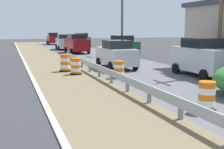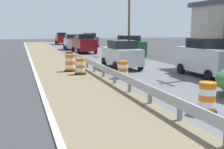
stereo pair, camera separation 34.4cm
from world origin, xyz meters
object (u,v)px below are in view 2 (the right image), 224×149
(traffic_barrel_close, at_px, (207,99))
(car_distant_a, at_px, (129,46))
(utility_pole_mid, at_px, (129,20))
(car_distant_b, at_px, (121,54))
(traffic_barrel_farther, at_px, (70,64))
(traffic_barrel_mid, at_px, (123,70))
(car_trailing_near_lane, at_px, (90,40))
(car_lead_far_lane, at_px, (61,39))
(car_mid_far_lane, at_px, (209,58))
(traffic_barrel_far, at_px, (80,67))
(car_lead_near_lane, at_px, (72,42))
(car_trailing_far_lane, at_px, (84,43))

(traffic_barrel_close, relative_size, car_distant_a, 0.25)
(car_distant_a, relative_size, utility_pole_mid, 0.60)
(car_distant_b, bearing_deg, utility_pole_mid, -23.51)
(traffic_barrel_farther, bearing_deg, traffic_barrel_mid, -55.73)
(traffic_barrel_close, relative_size, utility_pole_mid, 0.15)
(traffic_barrel_mid, bearing_deg, car_trailing_near_lane, 80.19)
(car_lead_far_lane, xyz_separation_m, car_mid_far_lane, (3.27, -37.43, 0.07))
(traffic_barrel_mid, relative_size, car_distant_b, 0.23)
(traffic_barrel_far, relative_size, car_lead_near_lane, 0.25)
(car_distant_b, bearing_deg, car_distant_a, -24.31)
(car_trailing_far_lane, xyz_separation_m, utility_pole_mid, (3.89, -4.31, 2.58))
(car_distant_b, bearing_deg, car_lead_far_lane, 0.42)
(car_mid_far_lane, bearing_deg, car_distant_b, -142.74)
(traffic_barrel_farther, height_order, car_lead_near_lane, car_lead_near_lane)
(car_lead_near_lane, bearing_deg, car_distant_b, -177.61)
(traffic_barrel_close, bearing_deg, car_trailing_near_lane, 82.69)
(traffic_barrel_close, relative_size, traffic_barrel_mid, 1.06)
(car_mid_far_lane, relative_size, utility_pole_mid, 0.62)
(traffic_barrel_close, distance_m, traffic_barrel_mid, 7.15)
(traffic_barrel_far, height_order, car_distant_b, car_distant_b)
(traffic_barrel_mid, bearing_deg, traffic_barrel_far, 134.00)
(traffic_barrel_close, relative_size, car_mid_far_lane, 0.24)
(traffic_barrel_mid, relative_size, car_mid_far_lane, 0.23)
(car_lead_near_lane, relative_size, car_trailing_near_lane, 0.98)
(car_lead_far_lane, bearing_deg, car_distant_b, -179.95)
(car_trailing_near_lane, distance_m, car_trailing_far_lane, 11.17)
(traffic_barrel_close, bearing_deg, traffic_barrel_far, 104.26)
(traffic_barrel_far, xyz_separation_m, car_trailing_far_lane, (3.58, 15.21, 0.65))
(car_mid_far_lane, xyz_separation_m, utility_pole_mid, (0.56, 14.07, 2.56))
(car_lead_far_lane, height_order, car_trailing_far_lane, car_trailing_far_lane)
(car_distant_a, bearing_deg, car_trailing_near_lane, -179.98)
(traffic_barrel_farther, distance_m, car_trailing_near_lane, 25.50)
(car_mid_far_lane, distance_m, utility_pole_mid, 14.31)
(car_lead_far_lane, height_order, car_distant_b, car_lead_far_lane)
(car_distant_b, bearing_deg, car_mid_far_lane, -143.42)
(car_trailing_near_lane, bearing_deg, car_mid_far_lane, -0.75)
(car_trailing_near_lane, height_order, car_distant_b, car_trailing_near_lane)
(traffic_barrel_close, distance_m, car_trailing_near_lane, 35.41)
(car_mid_far_lane, xyz_separation_m, car_distant_a, (0.11, 12.80, -0.06))
(traffic_barrel_mid, height_order, car_mid_far_lane, car_mid_far_lane)
(traffic_barrel_close, distance_m, car_mid_far_lane, 7.62)
(car_mid_far_lane, height_order, car_trailing_far_lane, car_mid_far_lane)
(traffic_barrel_farther, bearing_deg, utility_pole_mid, 50.28)
(car_distant_a, distance_m, utility_pole_mid, 2.94)
(car_distant_a, bearing_deg, traffic_barrel_close, -14.52)
(traffic_barrel_close, bearing_deg, car_distant_a, 76.07)
(traffic_barrel_far, bearing_deg, car_lead_far_lane, 83.94)
(traffic_barrel_far, xyz_separation_m, traffic_barrel_farther, (-0.39, 1.44, 0.06))
(traffic_barrel_far, height_order, car_trailing_far_lane, car_trailing_far_lane)
(traffic_barrel_far, distance_m, utility_pole_mid, 13.61)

